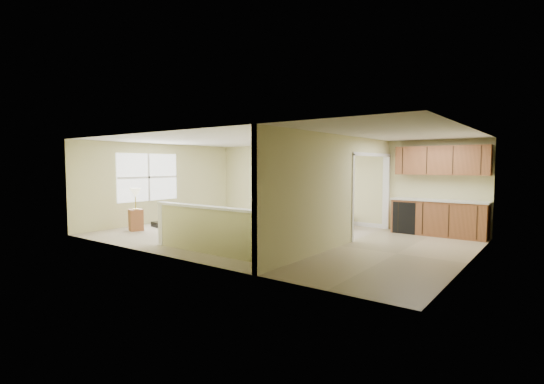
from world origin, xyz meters
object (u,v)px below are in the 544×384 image
Objects in this scene: loveseat at (326,214)px; small_plant at (346,221)px; piano_bench at (229,226)px; lamp_stand at (136,213)px; piano at (184,207)px; accent_table at (296,209)px; palm_plant at (288,202)px.

loveseat is 1.03m from small_plant.
loveseat reaches higher than small_plant.
piano_bench is 2.77m from lamp_stand.
piano is 4.77m from small_plant.
piano_bench is (2.03, -0.25, -0.33)m from piano.
piano is at bearing -130.55° from accent_table.
small_plant is (2.29, -0.40, -0.37)m from palm_plant.
piano_bench is 1.28× the size of small_plant.
palm_plant is 1.06× the size of lamp_stand.
accent_table is (0.21, 2.87, 0.20)m from piano_bench.
piano_bench is at bearing 22.41° from lamp_stand.
piano reaches higher than accent_table.
piano is 3.35m from palm_plant.
loveseat reaches higher than piano_bench.
small_plant is at bearing -6.20° from accent_table.
accent_table is 0.51m from palm_plant.
loveseat is at bearing 48.68° from lamp_stand.
small_plant is 0.48× the size of lamp_stand.
palm_plant is 2.35m from small_plant.
piano is 3.46m from accent_table.
piano_bench is at bearing -85.69° from palm_plant.
accent_table is at bearing 179.98° from loveseat.
palm_plant is (1.80, 2.82, 0.03)m from piano.
loveseat is (3.18, 2.91, -0.25)m from piano.
piano_bench is 3.37m from small_plant.
loveseat is at bearing 53.04° from piano.
piano reaches higher than small_plant.
palm_plant reaches higher than loveseat.
palm_plant is at bearing 166.64° from loveseat.
lamp_stand is (-3.70, -4.21, 0.18)m from loveseat.
piano is 1.11× the size of loveseat.
accent_table is (2.25, 2.63, -0.13)m from piano.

